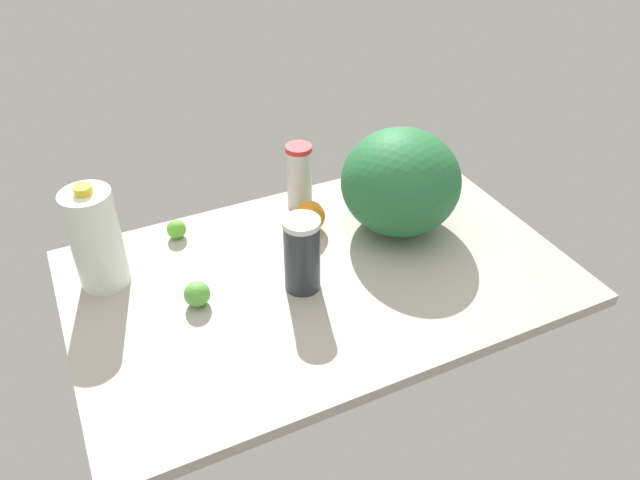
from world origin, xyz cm
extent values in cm
cube|color=#AFA89D|center=(0.00, 0.00, 1.50)|extent=(120.00, 76.00, 3.00)
cylinder|color=white|center=(48.04, -19.31, 15.55)|extent=(11.60, 11.60, 25.10)
cylinder|color=yellow|center=(48.04, -19.31, 29.00)|extent=(4.06, 4.06, 1.80)
cylinder|color=#292E34|center=(5.89, 2.74, 11.91)|extent=(8.48, 8.48, 17.81)
cylinder|color=silver|center=(5.89, 2.74, 21.51)|extent=(8.74, 8.74, 1.40)
ellipsoid|color=#266F3A|center=(-27.54, -9.19, 16.85)|extent=(31.18, 31.18, 27.70)
cylinder|color=silver|center=(-7.83, -29.78, 11.76)|extent=(7.03, 7.03, 17.53)
cylinder|color=red|center=(-7.83, -29.78, 21.23)|extent=(7.24, 7.24, 1.40)
sphere|color=#5CB830|center=(27.79, -29.69, 5.54)|extent=(5.08, 5.08, 5.08)
sphere|color=orange|center=(-5.40, -17.86, 7.20)|extent=(8.40, 8.40, 8.40)
sphere|color=#5DB342|center=(30.32, -1.87, 6.03)|extent=(6.05, 6.05, 6.05)
camera|label=1|loc=(50.96, 107.09, 100.89)|focal=35.00mm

